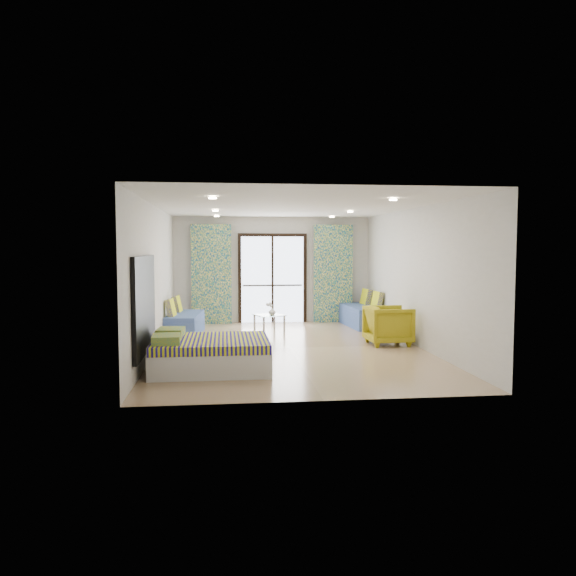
{
  "coord_description": "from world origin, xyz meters",
  "views": [
    {
      "loc": [
        -1.24,
        -10.59,
        1.93
      ],
      "look_at": [
        -0.02,
        0.05,
        1.15
      ],
      "focal_mm": 35.0,
      "sensor_mm": 36.0,
      "label": 1
    }
  ],
  "objects": [
    {
      "name": "balcony_rail",
      "position": [
        0.0,
        3.73,
        0.95
      ],
      "size": [
        1.52,
        0.03,
        0.04
      ],
      "primitive_type": "cube",
      "color": "#595451",
      "rests_on": "balcony_door"
    },
    {
      "name": "floor",
      "position": [
        0.0,
        0.0,
        0.0
      ],
      "size": [
        5.0,
        7.5,
        0.01
      ],
      "primitive_type": null,
      "color": "tan",
      "rests_on": "ground"
    },
    {
      "name": "daybed_right",
      "position": [
        2.12,
        2.74,
        0.28
      ],
      "size": [
        0.82,
        1.84,
        0.89
      ],
      "rotation": [
        0.0,
        0.0,
        0.07
      ],
      "color": "#405A99",
      "rests_on": "floor"
    },
    {
      "name": "curtain_right",
      "position": [
        1.55,
        3.57,
        1.25
      ],
      "size": [
        1.0,
        0.1,
        2.5
      ],
      "primitive_type": "cube",
      "color": "white",
      "rests_on": "floor"
    },
    {
      "name": "wall_right",
      "position": [
        2.5,
        0.0,
        1.35
      ],
      "size": [
        0.01,
        7.5,
        2.7
      ],
      "primitive_type": null,
      "color": "silver",
      "rests_on": "ground"
    },
    {
      "name": "daybed_left",
      "position": [
        -2.12,
        1.84,
        0.26
      ],
      "size": [
        0.81,
        1.75,
        0.84
      ],
      "rotation": [
        0.0,
        0.0,
        -0.09
      ],
      "color": "#405A99",
      "rests_on": "floor"
    },
    {
      "name": "headboard",
      "position": [
        -2.46,
        -1.8,
        1.05
      ],
      "size": [
        0.06,
        2.1,
        1.5
      ],
      "primitive_type": "cube",
      "color": "black",
      "rests_on": "floor"
    },
    {
      "name": "downlight_f",
      "position": [
        1.4,
        3.0,
        2.67
      ],
      "size": [
        0.12,
        0.12,
        0.02
      ],
      "primitive_type": "cylinder",
      "color": "#FFE0B2",
      "rests_on": "ceiling"
    },
    {
      "name": "curtain_left",
      "position": [
        -1.55,
        3.57,
        1.25
      ],
      "size": [
        1.0,
        0.1,
        2.5
      ],
      "primitive_type": "cube",
      "color": "white",
      "rests_on": "floor"
    },
    {
      "name": "bed",
      "position": [
        -1.47,
        -1.8,
        0.26
      ],
      "size": [
        1.81,
        1.48,
        0.63
      ],
      "color": "silver",
      "rests_on": "floor"
    },
    {
      "name": "coffee_table",
      "position": [
        -0.21,
        2.13,
        0.35
      ],
      "size": [
        0.76,
        0.76,
        0.68
      ],
      "rotation": [
        0.0,
        0.0,
        0.36
      ],
      "color": "silver",
      "rests_on": "floor"
    },
    {
      "name": "downlight_d",
      "position": [
        1.4,
        1.0,
        2.67
      ],
      "size": [
        0.12,
        0.12,
        0.02
      ],
      "primitive_type": "cylinder",
      "color": "#FFE0B2",
      "rests_on": "ceiling"
    },
    {
      "name": "downlight_c",
      "position": [
        -1.4,
        1.0,
        2.67
      ],
      "size": [
        0.12,
        0.12,
        0.02
      ],
      "primitive_type": "cylinder",
      "color": "#FFE0B2",
      "rests_on": "ceiling"
    },
    {
      "name": "ceiling",
      "position": [
        0.0,
        0.0,
        2.7
      ],
      "size": [
        5.0,
        7.5,
        0.01
      ],
      "primitive_type": null,
      "color": "silver",
      "rests_on": "ground"
    },
    {
      "name": "wall_back",
      "position": [
        0.0,
        3.75,
        1.35
      ],
      "size": [
        5.0,
        0.01,
        2.7
      ],
      "primitive_type": null,
      "color": "silver",
      "rests_on": "ground"
    },
    {
      "name": "wall_left",
      "position": [
        -2.5,
        0.0,
        1.35
      ],
      "size": [
        0.01,
        7.5,
        2.7
      ],
      "primitive_type": null,
      "color": "silver",
      "rests_on": "ground"
    },
    {
      "name": "switch_plate",
      "position": [
        -2.47,
        -0.55,
        1.05
      ],
      "size": [
        0.02,
        0.1,
        0.1
      ],
      "primitive_type": "cube",
      "color": "silver",
      "rests_on": "wall_left"
    },
    {
      "name": "vase",
      "position": [
        -0.15,
        2.05,
        0.47
      ],
      "size": [
        0.19,
        0.19,
        0.16
      ],
      "primitive_type": "imported",
      "rotation": [
        0.0,
        0.0,
        -0.15
      ],
      "color": "white",
      "rests_on": "coffee_table"
    },
    {
      "name": "downlight_b",
      "position": [
        1.4,
        -2.0,
        2.67
      ],
      "size": [
        0.12,
        0.12,
        0.02
      ],
      "primitive_type": "cylinder",
      "color": "#FFE0B2",
      "rests_on": "ceiling"
    },
    {
      "name": "balcony_door",
      "position": [
        0.0,
        3.72,
        1.26
      ],
      "size": [
        1.76,
        0.08,
        2.28
      ],
      "color": "black",
      "rests_on": "floor"
    },
    {
      "name": "armchair",
      "position": [
        2.0,
        0.14,
        0.42
      ],
      "size": [
        0.8,
        0.85,
        0.85
      ],
      "primitive_type": "imported",
      "rotation": [
        0.0,
        0.0,
        1.6
      ],
      "color": "#A89B15",
      "rests_on": "floor"
    },
    {
      "name": "downlight_a",
      "position": [
        -1.4,
        -2.0,
        2.67
      ],
      "size": [
        0.12,
        0.12,
        0.02
      ],
      "primitive_type": "cylinder",
      "color": "#FFE0B2",
      "rests_on": "ceiling"
    },
    {
      "name": "wall_front",
      "position": [
        0.0,
        -3.75,
        1.35
      ],
      "size": [
        5.0,
        0.01,
        2.7
      ],
      "primitive_type": null,
      "color": "silver",
      "rests_on": "ground"
    },
    {
      "name": "downlight_e",
      "position": [
        -1.4,
        3.0,
        2.67
      ],
      "size": [
        0.12,
        0.12,
        0.02
      ],
      "primitive_type": "cylinder",
      "color": "#FFE0B2",
      "rests_on": "ceiling"
    }
  ]
}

